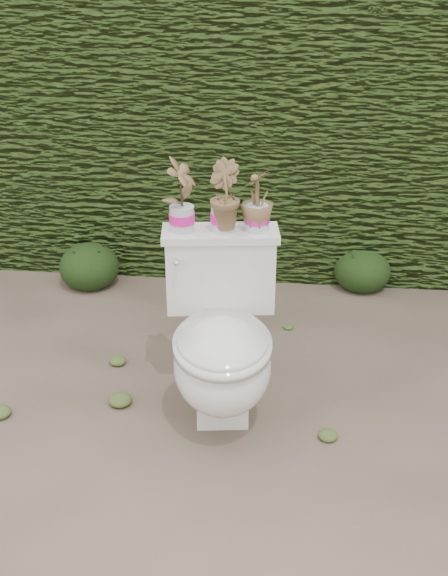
# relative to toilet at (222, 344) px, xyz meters

# --- Properties ---
(ground) EXTENTS (60.00, 60.00, 0.00)m
(ground) POSITION_rel_toilet_xyz_m (-0.12, 0.20, -0.36)
(ground) COLOR #7E6957
(ground) RESTS_ON ground
(hedge) EXTENTS (8.00, 1.00, 1.60)m
(hedge) POSITION_rel_toilet_xyz_m (-0.12, 1.80, 0.44)
(hedge) COLOR #3B551C
(hedge) RESTS_ON ground
(toilet) EXTENTS (0.54, 0.73, 0.78)m
(toilet) POSITION_rel_toilet_xyz_m (0.00, 0.00, 0.00)
(toilet) COLOR silver
(toilet) RESTS_ON ground
(potted_plant_left) EXTENTS (0.16, 0.19, 0.30)m
(potted_plant_left) POSITION_rel_toilet_xyz_m (-0.19, 0.22, 0.57)
(potted_plant_left) COLOR #226F23
(potted_plant_left) RESTS_ON toilet
(potted_plant_center) EXTENTS (0.19, 0.20, 0.29)m
(potted_plant_center) POSITION_rel_toilet_xyz_m (-0.02, 0.24, 0.56)
(potted_plant_center) COLOR #226F23
(potted_plant_center) RESTS_ON toilet
(potted_plant_right) EXTENTS (0.18, 0.18, 0.25)m
(potted_plant_right) POSITION_rel_toilet_xyz_m (0.12, 0.26, 0.55)
(potted_plant_right) COLOR #226F23
(potted_plant_right) RESTS_ON toilet
(liriope_clump_1) EXTENTS (0.35, 0.35, 0.28)m
(liriope_clump_1) POSITION_rel_toilet_xyz_m (-0.92, 1.18, -0.21)
(liriope_clump_1) COLOR #223914
(liriope_clump_1) RESTS_ON ground
(liriope_clump_2) EXTENTS (0.33, 0.33, 0.27)m
(liriope_clump_2) POSITION_rel_toilet_xyz_m (0.70, 1.31, -0.22)
(liriope_clump_2) COLOR #223914
(liriope_clump_2) RESTS_ON ground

